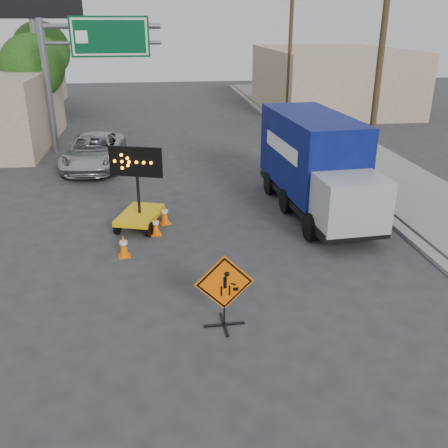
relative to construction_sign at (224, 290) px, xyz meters
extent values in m
plane|color=#2D2D30|center=(-0.39, -0.14, -0.97)|extent=(100.00, 100.00, 0.00)
cube|color=gray|center=(6.81, 14.86, -0.91)|extent=(0.40, 60.00, 0.12)
cube|color=gray|center=(9.11, 14.86, -0.90)|extent=(4.00, 60.00, 0.15)
cube|color=tan|center=(12.61, 29.86, 1.33)|extent=(10.00, 14.00, 4.60)
cylinder|color=slate|center=(-6.89, 17.86, 2.43)|extent=(0.36, 0.36, 6.80)
cylinder|color=slate|center=(-3.89, 17.86, 5.43)|extent=(6.00, 0.28, 0.28)
cylinder|color=slate|center=(-3.89, 17.86, 4.63)|extent=(6.00, 0.20, 0.20)
cube|color=#054020|center=(-3.49, 17.74, 4.93)|extent=(4.00, 0.10, 2.00)
cube|color=silver|center=(-3.49, 17.67, 4.93)|extent=(3.80, 0.01, 1.80)
cylinder|color=slate|center=(-8.89, 25.86, 3.53)|extent=(0.44, 0.44, 9.00)
cylinder|color=#4F3821|center=(7.61, 9.86, 3.53)|extent=(0.26, 0.26, 9.00)
cylinder|color=#4F3821|center=(7.61, 23.86, 3.53)|extent=(0.26, 0.26, 9.00)
cylinder|color=#4F3821|center=(-8.39, 21.86, 0.65)|extent=(0.28, 0.28, 3.25)
sphere|color=#1C4112|center=(-8.39, 21.86, 3.20)|extent=(3.71, 3.71, 3.71)
cylinder|color=#4F3821|center=(-9.39, 29.86, 0.82)|extent=(0.28, 0.28, 3.58)
sphere|color=#1C4112|center=(-9.39, 29.86, 3.63)|extent=(4.10, 4.10, 4.10)
cube|color=black|center=(0.00, 0.00, -0.95)|extent=(0.99, 0.10, 0.04)
cube|color=black|center=(0.00, 0.00, -0.95)|extent=(0.10, 0.99, 0.04)
cylinder|color=black|center=(0.00, 0.00, -0.59)|extent=(0.04, 0.04, 0.77)
cube|color=#FE6305|center=(0.00, 0.00, 0.18)|extent=(1.40, 0.07, 1.40)
cube|color=black|center=(0.00, 0.00, 0.18)|extent=(1.30, 0.04, 1.30)
cube|color=#E9B70C|center=(-2.09, 6.39, -0.52)|extent=(1.78, 2.30, 0.18)
cylinder|color=black|center=(-2.09, 6.39, 0.64)|extent=(0.10, 0.10, 2.22)
cube|color=black|center=(-2.09, 6.39, 1.40)|extent=(1.76, 0.66, 1.01)
imported|color=silver|center=(-4.44, 14.45, -0.19)|extent=(2.92, 5.77, 1.56)
cube|color=black|center=(4.36, 6.99, -0.42)|extent=(2.65, 7.45, 0.27)
cube|color=#070E53|center=(4.36, 7.73, 1.18)|extent=(2.64, 5.81, 2.75)
cube|color=#9EA0A5|center=(4.36, 4.06, 0.45)|extent=(2.21, 1.78, 1.65)
cube|color=#FE6305|center=(-2.54, 4.11, -0.96)|extent=(0.40, 0.40, 0.03)
cone|color=#FE6305|center=(-2.54, 4.11, -0.60)|extent=(0.28, 0.28, 0.69)
cylinder|color=silver|center=(-2.54, 4.11, -0.52)|extent=(0.23, 0.23, 0.10)
cube|color=#FE6305|center=(-1.55, 5.65, -0.96)|extent=(0.36, 0.36, 0.03)
cone|color=#FE6305|center=(-1.55, 5.65, -0.62)|extent=(0.27, 0.27, 0.66)
cylinder|color=silver|center=(-1.55, 5.65, -0.54)|extent=(0.22, 0.22, 0.10)
cube|color=#FE6305|center=(-1.23, 6.59, -0.96)|extent=(0.48, 0.48, 0.03)
cone|color=#FE6305|center=(-1.23, 6.59, -0.59)|extent=(0.29, 0.29, 0.71)
cylinder|color=silver|center=(-1.23, 6.59, -0.50)|extent=(0.24, 0.24, 0.10)
camera|label=1|loc=(-1.36, -9.95, 5.78)|focal=40.00mm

